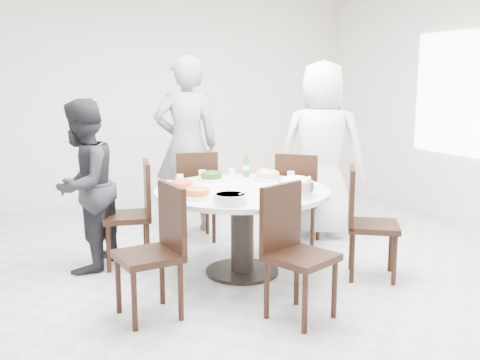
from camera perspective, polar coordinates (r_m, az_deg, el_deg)
name	(u,v)px	position (r m, az deg, el deg)	size (l,w,h in m)	color
floor	(230,265)	(5.19, -1.03, -8.59)	(6.00, 6.00, 0.01)	silver
wall_back	(146,98)	(7.77, -9.52, 8.19)	(6.00, 0.01, 2.80)	white
dining_table	(242,231)	(4.87, 0.23, -5.25)	(1.50, 1.50, 0.75)	white
chair_ne	(299,198)	(5.74, 6.04, -1.85)	(0.42, 0.42, 0.95)	black
chair_n	(194,195)	(5.86, -4.66, -1.57)	(0.42, 0.42, 0.95)	black
chair_nw	(127,214)	(5.16, -11.44, -3.42)	(0.42, 0.42, 0.95)	black
chair_sw	(148,253)	(4.03, -9.34, -7.32)	(0.42, 0.42, 0.95)	black
chair_s	(301,254)	(3.98, 6.24, -7.49)	(0.42, 0.42, 0.95)	black
chair_se	(373,223)	(4.89, 13.39, -4.29)	(0.42, 0.42, 0.95)	black
diner_right	(322,150)	(6.01, 8.31, 3.07)	(0.91, 0.59, 1.86)	white
diner_middle	(186,145)	(6.13, -5.46, 3.53)	(0.70, 0.46, 1.91)	black
diner_left	(83,186)	(5.08, -15.65, -0.58)	(0.73, 0.57, 1.51)	black
dish_greens	(211,177)	(5.16, -2.93, 0.27)	(0.25, 0.25, 0.07)	white
dish_pale	(267,176)	(5.21, 2.79, 0.44)	(0.28, 0.28, 0.08)	white
dish_orange	(182,186)	(4.76, -5.93, -0.64)	(0.25, 0.25, 0.07)	white
dish_redbrown	(300,185)	(4.82, 6.11, -0.51)	(0.26, 0.26, 0.06)	white
dish_tofu	(197,194)	(4.44, -4.38, -1.43)	(0.25, 0.25, 0.07)	white
rice_bowl	(296,189)	(4.52, 5.68, -0.87)	(0.29, 0.29, 0.12)	silver
soup_bowl	(230,199)	(4.22, -0.98, -1.95)	(0.26, 0.26, 0.08)	white
beverage_bottle	(246,166)	(5.34, 0.65, 1.45)	(0.06, 0.06, 0.22)	#2C6D2B
tea_cups	(217,173)	(5.36, -2.31, 0.74)	(0.07, 0.07, 0.08)	white
chopsticks	(217,176)	(5.38, -2.40, 0.42)	(0.24, 0.04, 0.01)	tan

